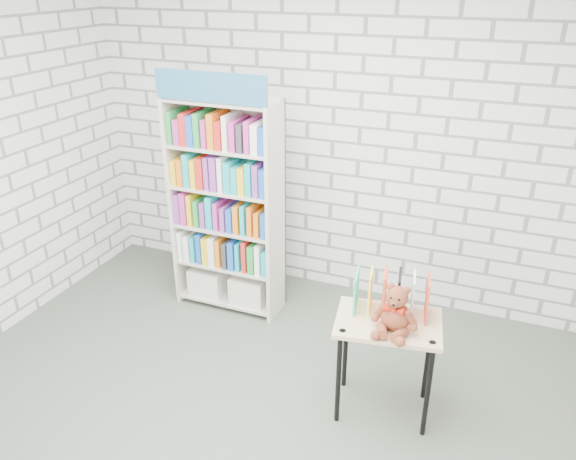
% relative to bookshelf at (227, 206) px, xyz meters
% --- Properties ---
extents(ground, '(4.50, 4.50, 0.00)m').
position_rel_bookshelf_xyz_m(ground, '(0.70, -1.36, -0.94)').
color(ground, '#474F43').
rests_on(ground, ground).
extents(room_shell, '(4.52, 4.02, 2.81)m').
position_rel_bookshelf_xyz_m(room_shell, '(0.70, -1.36, 0.84)').
color(room_shell, silver).
rests_on(room_shell, ground).
extents(bookshelf, '(0.92, 0.36, 2.06)m').
position_rel_bookshelf_xyz_m(bookshelf, '(0.00, 0.00, 0.00)').
color(bookshelf, beige).
rests_on(bookshelf, ground).
extents(display_table, '(0.73, 0.56, 0.71)m').
position_rel_bookshelf_xyz_m(display_table, '(1.57, -0.83, -0.33)').
color(display_table, tan).
rests_on(display_table, ground).
extents(table_books, '(0.49, 0.27, 0.28)m').
position_rel_bookshelf_xyz_m(table_books, '(1.55, -0.72, -0.09)').
color(table_books, '#2AB69C').
rests_on(table_books, display_table).
extents(teddy_bear, '(0.29, 0.27, 0.31)m').
position_rel_bookshelf_xyz_m(teddy_bear, '(1.62, -0.92, -0.10)').
color(teddy_bear, maroon).
rests_on(teddy_bear, display_table).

